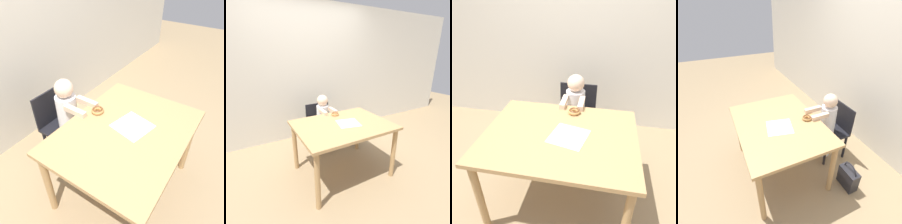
% 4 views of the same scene
% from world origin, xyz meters
% --- Properties ---
extents(ground_plane, '(12.00, 12.00, 0.00)m').
position_xyz_m(ground_plane, '(0.00, 0.00, 0.00)').
color(ground_plane, '#997F5B').
extents(wall_back, '(8.00, 0.05, 2.50)m').
position_xyz_m(wall_back, '(0.00, 1.41, 1.25)').
color(wall_back, silver).
rests_on(wall_back, ground_plane).
extents(dining_table, '(1.21, 0.93, 0.75)m').
position_xyz_m(dining_table, '(0.00, 0.00, 0.65)').
color(dining_table, tan).
rests_on(dining_table, ground_plane).
extents(chair, '(0.42, 0.39, 0.79)m').
position_xyz_m(chair, '(0.03, 0.79, 0.42)').
color(chair, black).
rests_on(chair, ground_plane).
extents(child_figure, '(0.22, 0.41, 0.98)m').
position_xyz_m(child_figure, '(0.03, 0.68, 0.52)').
color(child_figure, white).
rests_on(child_figure, ground_plane).
extents(donut, '(0.11, 0.11, 0.04)m').
position_xyz_m(donut, '(0.07, 0.33, 0.77)').
color(donut, tan).
rests_on(donut, dining_table).
extents(napkin, '(0.33, 0.33, 0.00)m').
position_xyz_m(napkin, '(0.07, -0.02, 0.75)').
color(napkin, white).
rests_on(napkin, dining_table).
extents(handbag, '(0.24, 0.13, 0.37)m').
position_xyz_m(handbag, '(0.60, 0.64, 0.14)').
color(handbag, '#232328').
rests_on(handbag, ground_plane).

